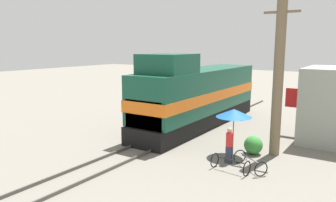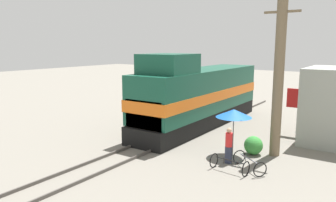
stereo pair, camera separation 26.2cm
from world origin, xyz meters
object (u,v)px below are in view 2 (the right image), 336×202
object	(u,v)px
vendor_umbrella	(234,113)
person_bystander	(229,144)
utility_pole	(279,75)
bicycle	(249,163)
bicycle_spare	(229,164)
locomotive	(198,96)
billboard_sign	(307,102)

from	to	relation	value
vendor_umbrella	person_bystander	bearing A→B (deg)	-76.07
vendor_umbrella	utility_pole	bearing A→B (deg)	36.25
bicycle	bicycle_spare	xyz separation A→B (m)	(-0.66, -0.75, 0.01)
locomotive	person_bystander	distance (m)	7.65
locomotive	billboard_sign	xyz separation A→B (m)	(6.99, 1.54, 0.06)
vendor_umbrella	billboard_sign	xyz separation A→B (m)	(2.35, 6.02, -0.01)
utility_pole	vendor_umbrella	size ratio (longest dim) A/B	3.37
utility_pole	bicycle	bearing A→B (deg)	-97.06
billboard_sign	person_bystander	size ratio (longest dim) A/B	1.68
bicycle_spare	person_bystander	bearing A→B (deg)	-147.54
billboard_sign	bicycle	size ratio (longest dim) A/B	1.63
person_bystander	bicycle	bearing A→B (deg)	-13.03
bicycle	bicycle_spare	world-z (taller)	bicycle_spare
person_bystander	bicycle_spare	world-z (taller)	person_bystander
billboard_sign	vendor_umbrella	bearing A→B (deg)	-111.30
bicycle_spare	billboard_sign	bearing A→B (deg)	175.89
vendor_umbrella	person_bystander	world-z (taller)	vendor_umbrella
utility_pole	bicycle_spare	bearing A→B (deg)	-105.84
vendor_umbrella	bicycle	size ratio (longest dim) A/B	1.34
locomotive	bicycle	distance (m)	8.75
utility_pole	bicycle_spare	world-z (taller)	utility_pole
locomotive	person_bystander	size ratio (longest dim) A/B	7.68
locomotive	utility_pole	bearing A→B (deg)	-26.06
locomotive	utility_pole	distance (m)	7.47
person_bystander	bicycle_spare	size ratio (longest dim) A/B	1.01
vendor_umbrella	person_bystander	xyz separation A→B (m)	(0.30, -1.22, -1.30)
bicycle	locomotive	bearing A→B (deg)	-97.15
locomotive	bicycle_spare	bearing A→B (deg)	-51.04
utility_pole	bicycle	xyz separation A→B (m)	(-0.35, -2.82, -3.90)
bicycle_spare	locomotive	bearing A→B (deg)	-134.55
vendor_umbrella	bicycle	bearing A→B (deg)	-45.45
billboard_sign	bicycle	bearing A→B (deg)	-96.70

